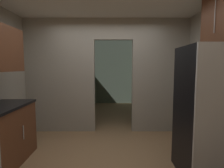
# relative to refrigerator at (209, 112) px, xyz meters

# --- Properties ---
(ground) EXTENTS (20.00, 20.00, 0.00)m
(ground) POSITION_rel_refrigerator_xyz_m (-1.47, 0.28, -0.90)
(ground) COLOR #93704C
(kitchen_overhead_slab) EXTENTS (4.18, 7.01, 0.06)m
(kitchen_overhead_slab) POSITION_rel_refrigerator_xyz_m (-1.47, 0.73, 1.76)
(kitchen_overhead_slab) COLOR silver
(kitchen_partition) EXTENTS (3.78, 0.12, 2.63)m
(kitchen_partition) POSITION_rel_refrigerator_xyz_m (-1.50, 1.78, 0.47)
(kitchen_partition) COLOR #9E998C
(kitchen_partition) RESTS_ON ground
(adjoining_room_shell) EXTENTS (3.78, 3.41, 2.63)m
(adjoining_room_shell) POSITION_rel_refrigerator_xyz_m (-1.47, 4.07, 0.41)
(adjoining_room_shell) COLOR slate
(adjoining_room_shell) RESTS_ON ground
(refrigerator) EXTENTS (0.74, 0.77, 1.81)m
(refrigerator) POSITION_rel_refrigerator_xyz_m (0.00, 0.00, 0.00)
(refrigerator) COLOR black
(refrigerator) RESTS_ON ground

